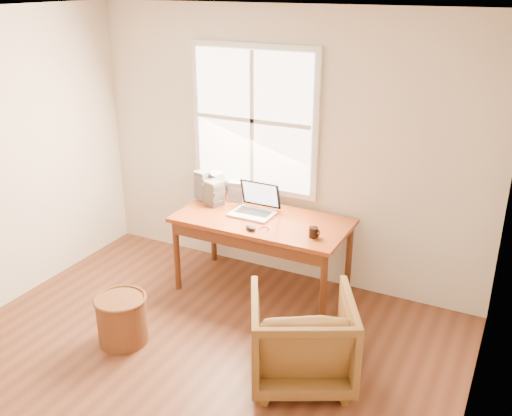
% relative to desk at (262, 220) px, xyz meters
% --- Properties ---
extents(room_shell, '(4.04, 4.54, 2.64)m').
position_rel_desk_xyz_m(room_shell, '(-0.02, -1.64, 0.59)').
color(room_shell, brown).
rests_on(room_shell, ground).
extents(desk, '(1.60, 0.80, 0.04)m').
position_rel_desk_xyz_m(desk, '(0.00, 0.00, 0.00)').
color(desk, brown).
rests_on(desk, room_shell).
extents(armchair, '(1.01, 1.02, 0.69)m').
position_rel_desk_xyz_m(armchair, '(0.83, -1.03, -0.38)').
color(armchair, brown).
rests_on(armchair, room_shell).
extents(wicker_stool, '(0.43, 0.43, 0.40)m').
position_rel_desk_xyz_m(wicker_stool, '(-0.66, -1.27, -0.53)').
color(wicker_stool, brown).
rests_on(wicker_stool, room_shell).
extents(laptop, '(0.41, 0.43, 0.30)m').
position_rel_desk_xyz_m(laptop, '(-0.12, 0.02, 0.17)').
color(laptop, '#B1B4B9').
rests_on(laptop, desk).
extents(mouse, '(0.13, 0.11, 0.04)m').
position_rel_desk_xyz_m(mouse, '(0.02, -0.28, 0.04)').
color(mouse, black).
rests_on(mouse, desk).
extents(coffee_mug, '(0.08, 0.08, 0.09)m').
position_rel_desk_xyz_m(coffee_mug, '(0.56, -0.16, 0.06)').
color(coffee_mug, black).
rests_on(coffee_mug, desk).
extents(cd_stack_a, '(0.18, 0.17, 0.27)m').
position_rel_desk_xyz_m(cd_stack_a, '(-0.65, 0.26, 0.16)').
color(cd_stack_a, silver).
rests_on(cd_stack_a, desk).
extents(cd_stack_b, '(0.19, 0.18, 0.24)m').
position_rel_desk_xyz_m(cd_stack_b, '(-0.57, 0.10, 0.14)').
color(cd_stack_b, '#27262B').
rests_on(cd_stack_b, desk).
extents(cd_stack_c, '(0.15, 0.14, 0.29)m').
position_rel_desk_xyz_m(cd_stack_c, '(-0.75, 0.18, 0.17)').
color(cd_stack_c, '#9898A4').
rests_on(cd_stack_c, desk).
extents(cd_stack_d, '(0.18, 0.16, 0.20)m').
position_rel_desk_xyz_m(cd_stack_d, '(-0.43, 0.31, 0.12)').
color(cd_stack_d, silver).
rests_on(cd_stack_d, desk).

